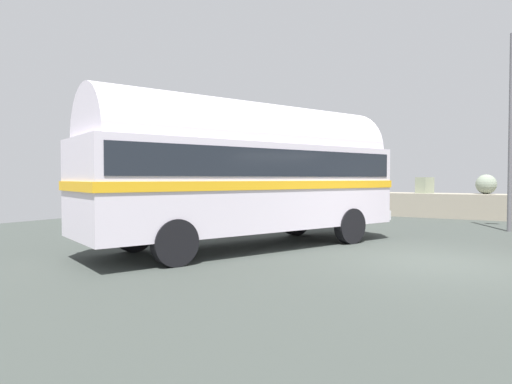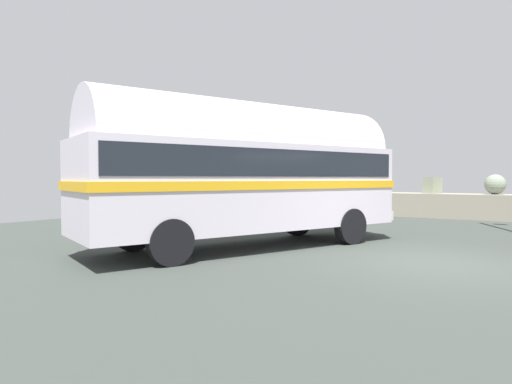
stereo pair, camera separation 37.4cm
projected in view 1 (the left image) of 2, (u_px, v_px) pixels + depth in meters
The scene contains 3 objects.
ground at pixel (437, 263), 9.32m from camera, with size 32.00×26.00×0.02m.
breakwater at pixel (503, 203), 18.97m from camera, with size 31.36×2.18×2.49m.
vintage_coach at pixel (248, 168), 11.24m from camera, with size 5.41×8.86×3.70m.
Camera 1 is at (1.60, -9.90, 1.78)m, focal length 31.03 mm.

